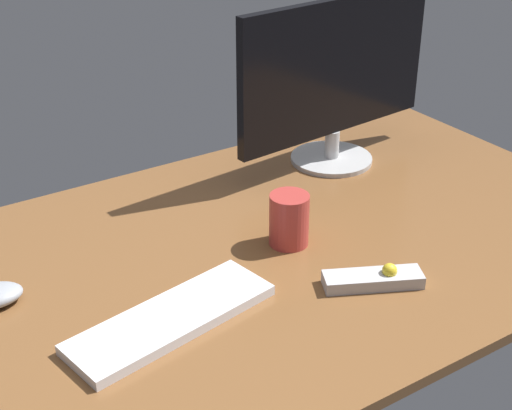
% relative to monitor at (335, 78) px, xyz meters
% --- Properties ---
extents(desk, '(1.40, 0.84, 0.02)m').
position_rel_monitor_xyz_m(desk, '(-0.32, -0.23, -0.21)').
color(desk, brown).
rests_on(desk, ground).
extents(monitor, '(0.52, 0.18, 0.37)m').
position_rel_monitor_xyz_m(monitor, '(0.00, 0.00, 0.00)').
color(monitor, '#B8B8B8').
rests_on(monitor, desk).
extents(keyboard, '(0.36, 0.17, 0.02)m').
position_rel_monitor_xyz_m(keyboard, '(-0.59, -0.34, -0.19)').
color(keyboard, white).
rests_on(keyboard, desk).
extents(media_remote, '(0.17, 0.12, 0.04)m').
position_rel_monitor_xyz_m(media_remote, '(-0.25, -0.43, -0.18)').
color(media_remote, '#B7B7BC').
rests_on(media_remote, desk).
extents(coffee_mug, '(0.07, 0.07, 0.10)m').
position_rel_monitor_xyz_m(coffee_mug, '(-0.29, -0.24, -0.15)').
color(coffee_mug, '#B23833').
rests_on(coffee_mug, desk).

